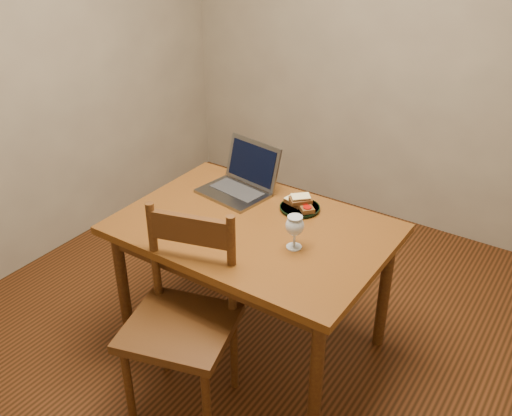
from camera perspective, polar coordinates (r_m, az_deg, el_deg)
The scene contains 11 objects.
floor at distance 3.32m, azimuth 0.12°, elevation -11.80°, with size 3.20×3.20×0.02m, color black.
back_wall at distance 4.03m, azimuth 13.48°, elevation 16.12°, with size 3.20×0.02×2.60m, color gray.
left_wall at distance 3.75m, azimuth -21.47°, elevation 13.95°, with size 0.02×3.20×2.60m, color gray.
table at distance 2.82m, azimuth -0.27°, elevation -3.27°, with size 1.30×0.90×0.74m.
chair at distance 2.58m, azimuth -7.48°, elevation -10.36°, with size 0.57×0.55×0.50m.
plate at distance 2.91m, azimuth 4.40°, elevation -0.01°, with size 0.21×0.21×0.02m, color black.
sandwich_cheese at distance 2.92m, azimuth 3.93°, elevation 0.69°, with size 0.11×0.06×0.03m, color #381E0C, non-canonical shape.
sandwich_tomato at distance 2.88m, azimuth 5.00°, elevation 0.14°, with size 0.11×0.06×0.03m, color #381E0C, non-canonical shape.
sandwich_top at distance 2.89m, azimuth 4.48°, elevation 0.88°, with size 0.11×0.06×0.03m, color #381E0C, non-canonical shape.
milk_glass at distance 2.57m, azimuth 3.88°, elevation -2.42°, with size 0.09×0.09×0.17m, color white, non-canonical shape.
laptop at distance 3.07m, azimuth -1.38°, elevation 2.94°, with size 0.40×0.37×0.25m.
Camera 1 is at (1.38, -2.08, 2.18)m, focal length 40.00 mm.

